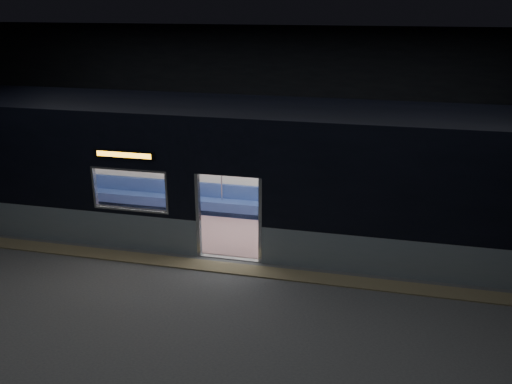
% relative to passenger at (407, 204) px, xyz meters
% --- Properties ---
extents(station_floor, '(24.00, 14.00, 0.01)m').
position_rel_passenger_xyz_m(station_floor, '(-4.01, -3.55, -0.79)').
color(station_floor, '#47494C').
rests_on(station_floor, ground).
extents(station_envelope, '(24.00, 14.00, 5.00)m').
position_rel_passenger_xyz_m(station_envelope, '(-4.01, -3.55, 2.88)').
color(station_envelope, black).
rests_on(station_envelope, station_floor).
extents(tactile_strip, '(22.80, 0.50, 0.03)m').
position_rel_passenger_xyz_m(tactile_strip, '(-4.01, -3.00, -0.77)').
color(tactile_strip, '#8C7F59').
rests_on(tactile_strip, station_floor).
extents(metro_car, '(18.00, 3.04, 3.35)m').
position_rel_passenger_xyz_m(metro_car, '(-4.01, -1.00, 1.06)').
color(metro_car, '#8B97A5').
rests_on(metro_car, station_floor).
extents(passenger, '(0.39, 0.67, 1.34)m').
position_rel_passenger_xyz_m(passenger, '(0.00, 0.00, 0.00)').
color(passenger, black).
rests_on(passenger, metro_car).
extents(handbag, '(0.35, 0.33, 0.14)m').
position_rel_passenger_xyz_m(handbag, '(0.03, -0.22, -0.11)').
color(handbag, black).
rests_on(handbag, passenger).
extents(transit_map, '(0.98, 0.03, 0.64)m').
position_rel_passenger_xyz_m(transit_map, '(0.99, 0.31, 0.68)').
color(transit_map, white).
rests_on(transit_map, metro_car).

